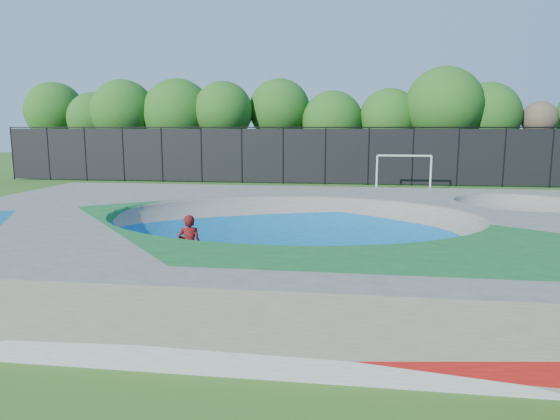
{
  "coord_description": "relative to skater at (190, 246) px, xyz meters",
  "views": [
    {
      "loc": [
        1.59,
        -14.35,
        4.02
      ],
      "look_at": [
        -0.78,
        3.0,
        1.1
      ],
      "focal_mm": 32.0,
      "sensor_mm": 36.0,
      "label": 1
    }
  ],
  "objects": [
    {
      "name": "ground",
      "position": [
        2.59,
        1.72,
        -0.86
      ],
      "size": [
        120.0,
        120.0,
        0.0
      ],
      "primitive_type": "plane",
      "color": "#2D5918",
      "rests_on": "ground"
    },
    {
      "name": "skate_deck",
      "position": [
        2.59,
        1.72,
        -0.11
      ],
      "size": [
        22.0,
        14.0,
        1.5
      ],
      "primitive_type": "cube",
      "color": "gray",
      "rests_on": "ground"
    },
    {
      "name": "skater",
      "position": [
        0.0,
        0.0,
        0.0
      ],
      "size": [
        0.67,
        0.49,
        1.71
      ],
      "primitive_type": "imported",
      "rotation": [
        0.0,
        0.0,
        3.27
      ],
      "color": "#AD130D",
      "rests_on": "ground"
    },
    {
      "name": "skateboard",
      "position": [
        0.0,
        0.0,
        -0.83
      ],
      "size": [
        0.78,
        0.22,
        0.05
      ],
      "primitive_type": "cube",
      "rotation": [
        0.0,
        0.0,
        -0.0
      ],
      "color": "black",
      "rests_on": "ground"
    },
    {
      "name": "soccer_goal",
      "position": [
        7.69,
        19.73,
        0.74
      ],
      "size": [
        3.47,
        0.12,
        2.29
      ],
      "color": "silver",
      "rests_on": "ground"
    },
    {
      "name": "fence",
      "position": [
        2.59,
        22.72,
        1.24
      ],
      "size": [
        48.09,
        0.09,
        4.04
      ],
      "color": "black",
      "rests_on": "ground"
    },
    {
      "name": "treeline",
      "position": [
        3.65,
        27.69,
        4.22
      ],
      "size": [
        53.83,
        7.54,
        8.51
      ],
      "color": "#4B3825",
      "rests_on": "ground"
    }
  ]
}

